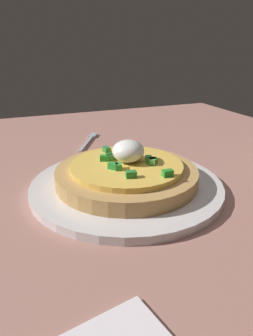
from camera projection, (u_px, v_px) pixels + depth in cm
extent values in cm
cube|color=#A06E63|center=(181.00, 190.00, 44.84)|extent=(103.15, 78.16, 3.00)
cylinder|color=silver|center=(126.00, 185.00, 41.63)|extent=(25.93, 25.93, 1.07)
cylinder|color=tan|center=(126.00, 175.00, 41.06)|extent=(19.11, 19.11, 1.95)
cylinder|color=#EBBB4D|center=(126.00, 166.00, 40.55)|extent=(15.08, 15.08, 0.70)
ellipsoid|color=white|center=(128.00, 151.00, 40.58)|extent=(4.30, 4.30, 2.99)
cube|color=green|center=(148.00, 159.00, 40.90)|extent=(1.47, 1.18, 0.80)
cube|color=#2B812F|center=(131.00, 174.00, 36.11)|extent=(1.00, 1.39, 0.80)
cube|color=#268A29|center=(105.00, 158.00, 41.20)|extent=(1.25, 1.49, 0.80)
cube|color=green|center=(119.00, 166.00, 38.42)|extent=(1.46, 1.14, 0.80)
cube|color=green|center=(130.00, 156.00, 41.92)|extent=(1.40, 1.51, 0.80)
cube|color=#258E28|center=(168.00, 173.00, 36.43)|extent=(0.81, 1.28, 0.80)
cube|color=green|center=(152.00, 161.00, 40.23)|extent=(0.84, 1.30, 0.80)
cube|color=#44943E|center=(111.00, 157.00, 41.55)|extent=(0.94, 1.36, 0.80)
cube|color=#2D7C38|center=(106.00, 150.00, 44.48)|extent=(1.38, 0.98, 0.80)
cube|color=#52A94E|center=(153.00, 161.00, 40.08)|extent=(1.50, 1.43, 0.80)
cube|color=#258C36|center=(113.00, 166.00, 38.53)|extent=(1.50, 1.43, 0.80)
cube|color=green|center=(113.00, 156.00, 42.03)|extent=(1.20, 1.48, 0.80)
cube|color=#B7B7BC|center=(86.00, 144.00, 59.45)|extent=(8.55, 5.04, 0.50)
cube|color=#B7B7BC|center=(93.00, 135.00, 65.05)|extent=(3.13, 2.57, 0.50)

